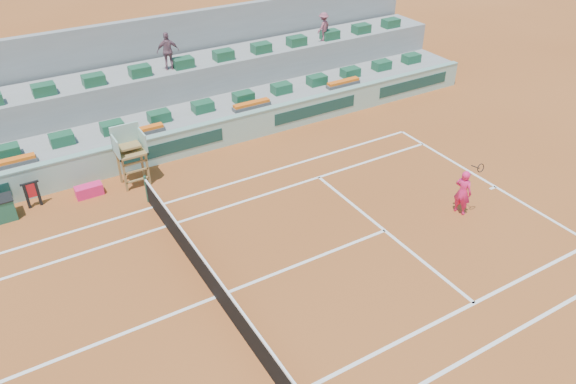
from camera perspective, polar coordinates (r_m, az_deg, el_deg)
name	(u,v)px	position (r m, az deg, el deg)	size (l,w,h in m)	color
ground	(216,297)	(17.03, -7.37, -10.57)	(90.00, 90.00, 0.00)	brown
seating_tier_lower	(110,137)	(25.29, -17.67, 5.39)	(36.00, 4.00, 1.20)	gray
seating_tier_upper	(97,108)	(26.43, -18.87, 8.07)	(36.00, 2.40, 2.60)	gray
stadium_back_wall	(83,77)	(27.56, -20.07, 10.90)	(36.00, 0.40, 4.40)	gray
player_bag	(89,191)	(22.40, -19.56, 0.14)	(0.99, 0.44, 0.44)	#F41F63
spectator_mid	(168,51)	(26.01, -12.10, 13.82)	(0.98, 0.41, 1.67)	#7D5361
spectator_right	(323,27)	(29.46, 3.62, 16.43)	(0.91, 0.52, 1.41)	#8C4654
court_lines	(216,297)	(17.03, -7.38, -10.55)	(23.89, 11.09, 0.01)	white
tennis_net	(214,284)	(16.68, -7.50, -9.25)	(0.10, 11.97, 1.10)	black
advertising_hoarding	(126,157)	(23.35, -16.17, 3.39)	(36.00, 0.34, 1.26)	#95BBA9
umpire_chair	(129,148)	(22.06, -15.82, 4.34)	(1.10, 0.90, 2.40)	olive
seat_row_lower	(112,127)	(24.14, -17.42, 6.29)	(32.90, 0.60, 0.44)	#1B5133
seat_row_upper	(94,80)	(25.31, -19.14, 10.71)	(32.90, 0.60, 0.44)	#1B5133
flower_planters	(80,146)	(23.23, -20.36, 4.39)	(26.80, 0.36, 0.28)	#4D4D4D
drink_cooler_a	(2,209)	(22.17, -27.03, -1.52)	(0.85, 0.73, 0.84)	#1B523B
towel_rack	(32,192)	(22.31, -24.58, -0.04)	(0.63, 0.11, 1.03)	black
tennis_player	(463,192)	(20.77, 17.35, 0.01)	(0.57, 0.92, 2.28)	#F41F63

